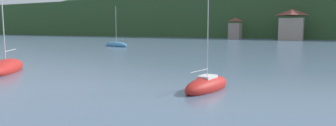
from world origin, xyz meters
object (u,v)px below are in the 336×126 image
Objects in this scene: sailboat_mid_7 at (6,68)px; shore_building_westcentral at (291,25)px; sailboat_far_5 at (116,45)px; sailboat_mid_9 at (207,85)px; shore_building_west at (235,29)px.

shore_building_westcentral is at bearing 131.31° from sailboat_mid_7.
shore_building_westcentral is 79.45m from sailboat_mid_7.
sailboat_mid_7 is (12.00, -30.27, 0.03)m from sailboat_far_5.
sailboat_far_5 is at bearing 53.05° from sailboat_mid_9.
sailboat_mid_9 is (3.06, -77.46, -4.00)m from shore_building_westcentral.
sailboat_mid_9 is at bearing 151.47° from sailboat_far_5.
sailboat_far_5 reaches higher than sailboat_mid_9.
shore_building_westcentral is 1.37× the size of sailboat_mid_9.
shore_building_west is at bearing -84.41° from sailboat_far_5.
sailboat_mid_7 is at bearing -88.30° from shore_building_west.
sailboat_mid_7 is (-13.78, -78.15, -3.94)m from shore_building_westcentral.
shore_building_west reaches higher than sailboat_mid_9.
sailboat_mid_7 is (2.30, -77.47, -2.87)m from shore_building_west.
shore_building_west is at bearing 143.01° from sailboat_mid_7.
shore_building_west is at bearing -177.61° from shore_building_westcentral.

